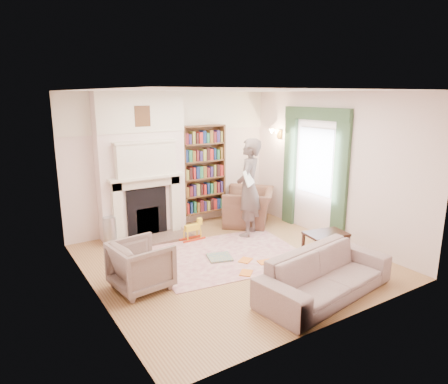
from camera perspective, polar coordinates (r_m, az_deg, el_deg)
floor at (r=6.85m, az=1.13°, el=-9.81°), size 4.50×4.50×0.00m
ceiling at (r=6.28m, az=1.26°, el=14.31°), size 4.50×4.50×0.00m
wall_back at (r=8.36m, az=-7.37°, el=4.43°), size 4.50×0.00×4.50m
wall_front at (r=4.77m, az=16.29°, el=-3.14°), size 4.50×0.00×4.50m
wall_left at (r=5.54m, az=-18.62°, el=-0.97°), size 0.00×4.50×4.50m
wall_right at (r=7.87m, az=15.03°, el=3.49°), size 0.00×4.50×4.50m
fireplace at (r=7.89m, az=-11.68°, el=3.61°), size 1.70×0.58×2.80m
bookcase at (r=8.57m, az=-3.01°, el=3.24°), size 1.00×0.24×1.85m
window at (r=8.12m, az=12.91°, el=4.28°), size 0.02×0.90×1.30m
curtain_left at (r=7.67m, az=16.31°, el=1.63°), size 0.07×0.32×2.40m
curtain_right at (r=8.64m, az=9.38°, el=3.32°), size 0.07×0.32×2.40m
pelmet at (r=7.99m, az=13.04°, el=10.84°), size 0.09×1.70×0.24m
wall_sconce at (r=8.73m, az=6.96°, el=8.16°), size 0.20×0.24×0.24m
rug at (r=7.06m, az=0.52°, el=-9.00°), size 2.76×2.25×0.01m
armchair_reading at (r=8.67m, az=3.59°, el=-2.09°), size 1.52×1.53×0.75m
armchair_left at (r=5.94m, az=-11.77°, el=-10.22°), size 0.86×0.84×0.71m
sofa at (r=5.82m, az=14.31°, el=-11.34°), size 2.24×1.14×0.62m
man_reading at (r=7.79m, az=3.55°, el=0.59°), size 0.84×0.80×1.93m
newspaper at (r=7.49m, az=3.54°, el=2.07°), size 0.41×0.36×0.29m
coffee_table at (r=7.12m, az=14.28°, el=-7.37°), size 0.76×0.56×0.45m
paraffin_heater at (r=7.72m, az=-15.96°, el=-5.41°), size 0.31×0.31×0.55m
rocking_horse at (r=7.72m, az=-4.54°, el=-5.41°), size 0.48×0.20×0.42m
board_game at (r=6.92m, az=-0.64°, el=-9.31°), size 0.49×0.49×0.03m
game_box_lid at (r=6.71m, az=-9.11°, el=-10.18°), size 0.35×0.27×0.05m
comic_annuals at (r=6.67m, az=4.08°, el=-10.33°), size 0.80×0.69×0.02m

